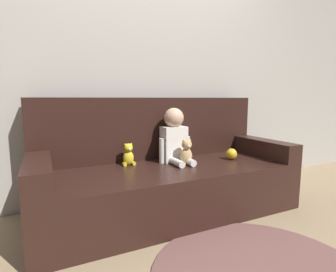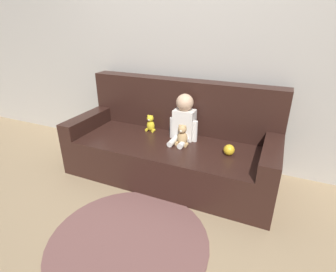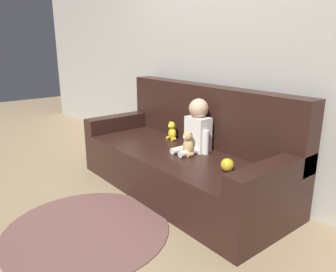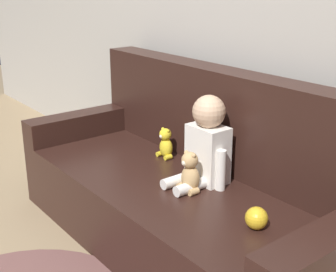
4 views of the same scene
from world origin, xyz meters
name	(u,v)px [view 2 (image 2 of 4)]	position (x,y,z in m)	size (l,w,h in m)	color
ground_plane	(170,175)	(0.00, 0.00, 0.00)	(12.00, 12.00, 0.00)	#9E8460
wall_back	(190,39)	(0.00, 0.51, 1.30)	(8.00, 0.05, 2.60)	#ADA89E
couch	(173,145)	(0.00, 0.07, 0.31)	(2.05, 0.84, 0.93)	black
person_baby	(184,120)	(0.10, 0.11, 0.59)	(0.29, 0.33, 0.46)	white
teddy_bear_brown	(182,136)	(0.14, -0.03, 0.49)	(0.12, 0.10, 0.21)	tan
plush_toy_side	(151,124)	(-0.29, 0.15, 0.47)	(0.11, 0.08, 0.18)	yellow
toy_ball	(229,150)	(0.59, -0.05, 0.44)	(0.10, 0.10, 0.10)	gold
floor_rug	(129,241)	(0.09, -0.95, 0.00)	(1.18, 1.18, 0.01)	brown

